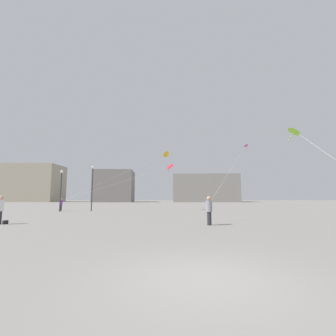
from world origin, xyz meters
The scene contains 14 objects.
ground_plane centered at (0.00, 0.00, 0.00)m, with size 300.00×300.00×0.00m, color gray.
person_in_white centered at (-11.24, 10.37, 1.00)m, with size 0.40×0.40×1.82m.
person_in_purple centered at (-13.76, 25.63, 0.89)m, with size 0.35×0.35×1.62m.
person_in_grey centered at (2.13, 9.48, 0.98)m, with size 0.39×0.39×1.79m.
kite_crimson_delta centered at (0.03, 26.80, 5.86)m, with size 14.73×1.92×5.05m.
kite_magenta_diamond centered at (12.52, 30.50, 9.70)m, with size 11.50×22.79×9.18m.
kite_amber_diamond centered at (-0.15, 33.87, 9.00)m, with size 14.46×9.01×8.32m.
kite_lime_diamond centered at (8.07, 9.64, 6.07)m, with size 1.58×5.91×5.14m.
building_left_hall centered at (-55.00, 92.07, 7.49)m, with size 25.57×14.65×14.98m.
building_centre_hall centered at (-19.00, 87.49, 6.10)m, with size 14.88×14.13×12.19m.
building_right_hall centered at (17.00, 88.28, 5.37)m, with size 26.20×15.60×10.74m.
lamppost_east centered at (-9.65, 24.93, 3.79)m, with size 0.36×0.36×5.78m.
lamppost_west centered at (-13.16, 23.91, 3.40)m, with size 0.36×0.36×5.08m.
handbag_beside_flyer centered at (-10.89, 10.47, 0.12)m, with size 0.32×0.14×0.24m, color black.
Camera 1 is at (-0.93, -5.11, 1.70)m, focal length 24.77 mm.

